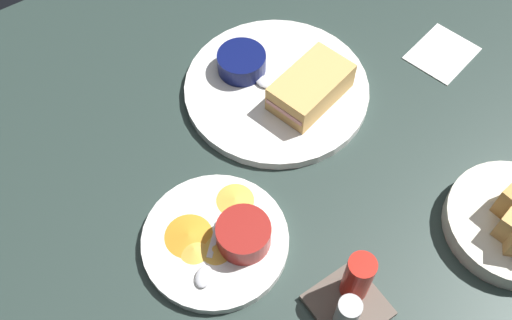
{
  "coord_description": "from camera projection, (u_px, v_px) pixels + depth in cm",
  "views": [
    {
      "loc": [
        36.62,
        36.81,
        74.74
      ],
      "look_at": [
        10.74,
        -0.69,
        3.0
      ],
      "focal_mm": 41.1,
      "sensor_mm": 36.0,
      "label": 1
    }
  ],
  "objects": [
    {
      "name": "ground_plane",
      "position": [
        315.0,
        146.0,
        0.92
      ],
      "size": [
        110.0,
        110.0,
        3.0
      ],
      "primitive_type": "cube",
      "color": "#283833"
    },
    {
      "name": "paper_napkin_folded",
      "position": [
        442.0,
        53.0,
        1.0
      ],
      "size": [
        12.76,
        11.27,
        0.4
      ],
      "primitive_type": "cube",
      "rotation": [
        0.0,
        0.0,
        0.23
      ],
      "color": "white",
      "rests_on": "ground_plane"
    },
    {
      "name": "ramekin_dark_sauce",
      "position": [
        242.0,
        62.0,
        0.95
      ],
      "size": [
        7.94,
        7.94,
        3.27
      ],
      "color": "#0C144C",
      "rests_on": "plate_sandwich_main"
    },
    {
      "name": "sandwich_half_near",
      "position": [
        311.0,
        87.0,
        0.91
      ],
      "size": [
        14.56,
        10.52,
        4.8
      ],
      "color": "tan",
      "rests_on": "plate_sandwich_main"
    },
    {
      "name": "plate_sandwich_main",
      "position": [
        276.0,
        89.0,
        0.95
      ],
      "size": [
        29.82,
        29.82,
        1.6
      ],
      "primitive_type": "cylinder",
      "color": "white",
      "rests_on": "ground_plane"
    },
    {
      "name": "ramekin_light_gravy",
      "position": [
        244.0,
        234.0,
        0.78
      ],
      "size": [
        7.42,
        7.42,
        3.8
      ],
      "color": "maroon",
      "rests_on": "plate_chips_companion"
    },
    {
      "name": "condiment_caddy",
      "position": [
        352.0,
        295.0,
        0.74
      ],
      "size": [
        9.0,
        9.0,
        9.5
      ],
      "color": "brown",
      "rests_on": "ground_plane"
    },
    {
      "name": "plantain_chip_scatter",
      "position": [
        218.0,
        230.0,
        0.8
      ],
      "size": [
        16.53,
        13.22,
        0.6
      ],
      "color": "orange",
      "rests_on": "plate_chips_companion"
    },
    {
      "name": "plate_chips_companion",
      "position": [
        215.0,
        241.0,
        0.81
      ],
      "size": [
        20.26,
        20.26,
        1.6
      ],
      "primitive_type": "cylinder",
      "color": "white",
      "rests_on": "ground_plane"
    },
    {
      "name": "spoon_by_gravy_ramekin",
      "position": [
        206.0,
        267.0,
        0.77
      ],
      "size": [
        8.21,
        7.83,
        0.8
      ],
      "color": "silver",
      "rests_on": "plate_chips_companion"
    },
    {
      "name": "spoon_by_dark_ramekin",
      "position": [
        270.0,
        86.0,
        0.94
      ],
      "size": [
        3.99,
        9.9,
        0.8
      ],
      "color": "silver",
      "rests_on": "plate_sandwich_main"
    }
  ]
}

